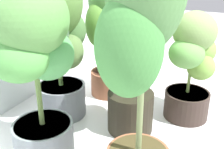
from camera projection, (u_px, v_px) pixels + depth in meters
The scene contains 7 objects.
ground_plane at pixel (146, 135), 1.45m from camera, with size 8.00×8.00×0.00m, color silver.
potted_plant_back_left at pixel (35, 62), 1.11m from camera, with size 0.41×0.36×0.80m.
potted_plant_back_center at pixel (56, 36), 1.46m from camera, with size 0.41×0.33×0.84m.
potted_plant_front_right at pixel (192, 64), 1.50m from camera, with size 0.41×0.31×0.62m.
potted_plant_front_left at pixel (139, 45), 0.90m from camera, with size 0.37×0.37×1.01m.
potted_plant_center at pixel (132, 60), 1.35m from camera, with size 0.41×0.32×0.71m.
potted_plant_back_right at pixel (109, 29), 1.73m from camera, with size 0.39×0.34×0.80m.
Camera 1 is at (-1.18, -0.36, 0.86)m, focal length 43.93 mm.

